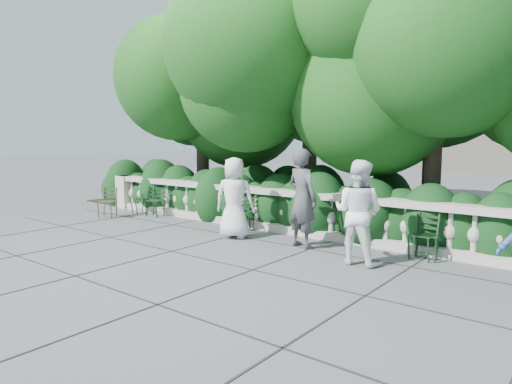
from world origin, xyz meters
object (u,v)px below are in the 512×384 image
Objects in this scene: person_businessman at (234,198)px; chair_b at (152,217)px; chair_d at (238,231)px; chair_c at (241,232)px; chair_f at (424,262)px; person_casual_man at (358,212)px; chair_weathered at (105,219)px; chair_a at (135,214)px; chair_e at (419,261)px; person_woman_grey at (302,198)px.

chair_b is at bearing -32.37° from person_businessman.
chair_c is at bearing -48.21° from chair_d.
chair_d is 4.31m from chair_f.
person_casual_man is at bearing -35.41° from chair_d.
chair_d is 3.97m from chair_weathered.
chair_weathered is (-8.15, -1.01, 0.00)m from chair_f.
chair_b is 6.56m from person_casual_man.
chair_b is 0.48× the size of person_businessman.
chair_weathered is at bearing -76.56° from chair_a.
chair_e is at bearing -11.95° from chair_b.
chair_a is at bearing 168.11° from chair_f.
person_businessman reaches higher than chair_b.
person_casual_man reaches higher than person_businessman.
chair_f is 1.00× the size of chair_weathered.
chair_e is (8.03, 0.04, 0.00)m from chair_a.
chair_f is at bearing -21.76° from chair_d.
person_casual_man is (1.38, -0.40, -0.08)m from person_woman_grey.
chair_b and chair_d have the same top height.
person_businessman reaches higher than chair_weathered.
chair_c is at bearing -85.23° from person_businessman.
chair_e is (4.11, 0.03, 0.00)m from chair_c.
person_woman_grey is 1.44m from person_casual_man.
chair_d is 1.00× the size of chair_weathered.
chair_b is 1.00× the size of chair_d.
person_casual_man is (7.26, 0.18, 0.90)m from chair_weathered.
chair_a is 1.00× the size of chair_c.
chair_e is at bearing -23.22° from chair_weathered.
chair_d is at bearing 141.38° from chair_c.
chair_f is (7.35, 0.09, 0.00)m from chair_b.
chair_e and chair_weathered have the same top height.
person_woman_grey reaches higher than chair_d.
chair_c is (3.15, 0.03, 0.00)m from chair_b.
chair_a is at bearing 168.03° from chair_c.
person_casual_man is (3.30, -0.77, 0.90)m from chair_c.
chair_c is 2.19m from person_woman_grey.
chair_d is at bearing 16.83° from chair_a.
chair_a is 1.00× the size of chair_e.
chair_c is at bearing 2.65° from person_woman_grey.
chair_e is 2.44m from person_woman_grey.
chair_a is 3.92m from chair_c.
person_casual_man reaches higher than chair_b.
chair_weathered is 0.48× the size of person_businessman.
chair_weathered is (-8.06, -0.98, 0.00)m from chair_e.
chair_f is 4.04m from person_businessman.
chair_c is 4.20m from chair_f.
chair_a and chair_e have the same top height.
chair_a is 1.00× the size of chair_weathered.
person_woman_grey is at bearing -23.25° from chair_c.
chair_c is at bearing -11.80° from chair_b.
person_businessman is at bearing 8.37° from chair_a.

